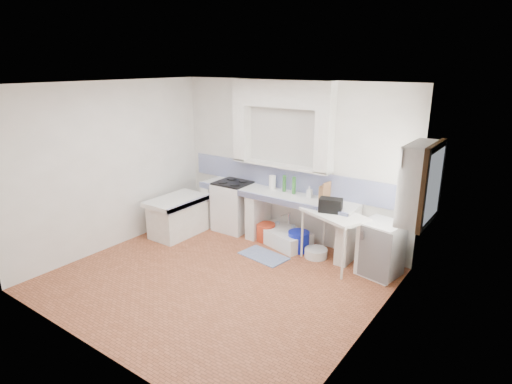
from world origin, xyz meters
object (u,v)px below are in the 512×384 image
Objects in this scene: sink at (282,237)px; fridge at (381,249)px; side_table at (333,238)px; stove at (234,207)px.

fridge is (1.79, -0.11, 0.29)m from sink.
sink is 0.99× the size of side_table.
side_table is 1.23× the size of fridge.
side_table is (2.17, -0.24, -0.03)m from stove.
sink is at bearing -169.92° from side_table.
side_table is at bearing -162.26° from fridge.
stove is 2.19m from side_table.
side_table is (1.05, -0.20, 0.31)m from sink.
stove is 0.89× the size of side_table.
stove is 0.90× the size of sink.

